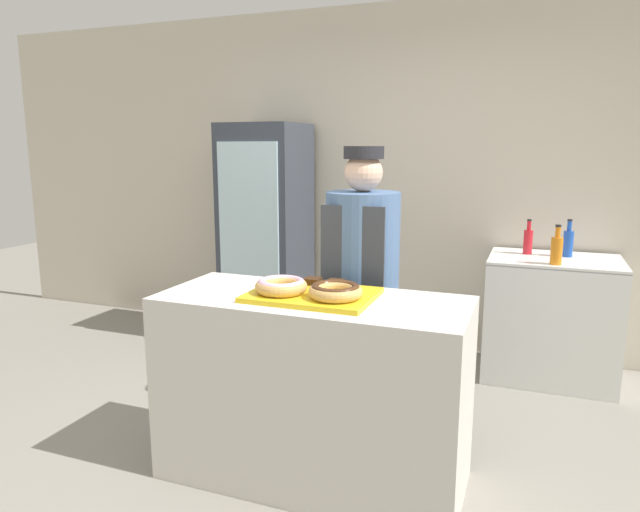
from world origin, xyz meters
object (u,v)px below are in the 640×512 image
at_px(brownie_back_left, 313,281).
at_px(baker_person, 362,285).
at_px(donut_light_glaze, 281,285).
at_px(bottle_blue, 568,242).
at_px(brownie_back_right, 335,283).
at_px(chest_freezer, 551,318).
at_px(donut_chocolate_glaze, 335,290).
at_px(bottle_red, 528,241).
at_px(beverage_fridge, 266,235).
at_px(bottle_orange, 557,249).
at_px(serving_tray, 312,295).

bearing_deg(brownie_back_left, baker_person, 76.35).
distance_m(donut_light_glaze, bottle_blue, 2.30).
height_order(brownie_back_right, chest_freezer, brownie_back_right).
xyz_separation_m(donut_chocolate_glaze, bottle_blue, (1.04, 1.90, -0.01)).
xyz_separation_m(brownie_back_right, bottle_red, (0.85, 1.70, -0.00)).
bearing_deg(brownie_back_right, donut_chocolate_glaze, -70.25).
height_order(beverage_fridge, bottle_orange, beverage_fridge).
xyz_separation_m(serving_tray, brownie_back_right, (0.06, 0.15, 0.03)).
relative_size(donut_chocolate_glaze, brownie_back_right, 3.19).
distance_m(baker_person, bottle_blue, 1.66).
bearing_deg(donut_chocolate_glaze, bottle_blue, 61.31).
height_order(donut_light_glaze, bottle_orange, bottle_orange).
bearing_deg(beverage_fridge, bottle_blue, 2.35).
relative_size(beverage_fridge, bottle_orange, 6.90).
height_order(serving_tray, brownie_back_left, brownie_back_left).
height_order(beverage_fridge, bottle_blue, beverage_fridge).
bearing_deg(bottle_orange, brownie_back_right, -126.94).
bearing_deg(beverage_fridge, bottle_orange, -5.77).
bearing_deg(baker_person, serving_tray, -95.01).
bearing_deg(donut_chocolate_glaze, bottle_orange, 58.81).
bearing_deg(bottle_blue, donut_chocolate_glaze, -118.69).
height_order(serving_tray, donut_light_glaze, donut_light_glaze).
bearing_deg(bottle_red, donut_chocolate_glaze, -112.17).
height_order(donut_chocolate_glaze, bottle_blue, bottle_blue).
bearing_deg(bottle_orange, baker_person, -138.84).
height_order(serving_tray, baker_person, baker_person).
distance_m(bottle_red, bottle_blue, 0.26).
distance_m(serving_tray, donut_chocolate_glaze, 0.15).
distance_m(donut_light_glaze, beverage_fridge, 2.05).
bearing_deg(donut_light_glaze, baker_person, 74.42).
relative_size(donut_light_glaze, beverage_fridge, 0.14).
distance_m(brownie_back_left, baker_person, 0.49).
bearing_deg(bottle_red, brownie_back_right, -116.64).
bearing_deg(brownie_back_left, bottle_blue, 53.90).
relative_size(serving_tray, chest_freezer, 0.67).
xyz_separation_m(donut_light_glaze, donut_chocolate_glaze, (0.27, 0.00, 0.00)).
bearing_deg(donut_chocolate_glaze, donut_light_glaze, 180.00).
bearing_deg(serving_tray, donut_light_glaze, -157.19).
bearing_deg(bottle_blue, bottle_orange, -104.35).
height_order(bottle_red, bottle_blue, bottle_blue).
xyz_separation_m(brownie_back_right, beverage_fridge, (-1.16, 1.60, -0.06)).
distance_m(brownie_back_left, bottle_blue, 2.09).
bearing_deg(donut_chocolate_glaze, brownie_back_left, 132.79).
xyz_separation_m(donut_chocolate_glaze, bottle_orange, (0.96, 1.58, -0.02)).
bearing_deg(chest_freezer, bottle_red, 152.67).
relative_size(serving_tray, beverage_fridge, 0.32).
height_order(donut_chocolate_glaze, baker_person, baker_person).
xyz_separation_m(donut_light_glaze, bottle_orange, (1.23, 1.58, -0.02)).
bearing_deg(donut_chocolate_glaze, beverage_fridge, 124.49).
bearing_deg(brownie_back_left, serving_tray, -68.78).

